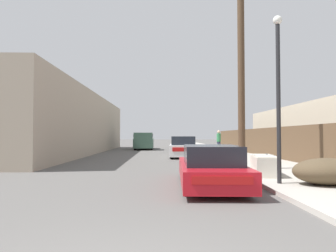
{
  "coord_description": "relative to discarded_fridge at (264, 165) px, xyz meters",
  "views": [
    {
      "loc": [
        0.35,
        -2.42,
        1.48
      ],
      "look_at": [
        0.65,
        9.59,
        1.86
      ],
      "focal_mm": 32.0,
      "sensor_mm": 36.0,
      "label": 1
    }
  ],
  "objects": [
    {
      "name": "parked_sports_car_red",
      "position": [
        -2.1,
        -1.48,
        0.09
      ],
      "size": [
        1.93,
        4.79,
        1.2
      ],
      "rotation": [
        0.0,
        0.0,
        -0.05
      ],
      "color": "red",
      "rests_on": "ground"
    },
    {
      "name": "discarded_fridge",
      "position": [
        0.0,
        0.0,
        0.0
      ],
      "size": [
        0.97,
        1.81,
        0.7
      ],
      "rotation": [
        0.0,
        0.0,
        -0.17
      ],
      "color": "silver",
      "rests_on": "sidewalk_curb"
    },
    {
      "name": "pedestrian",
      "position": [
        1.27,
        14.41,
        0.58
      ],
      "size": [
        0.34,
        0.34,
        1.78
      ],
      "color": "#282D42",
      "rests_on": "sidewalk_curb"
    },
    {
      "name": "sidewalk_curb",
      "position": [
        1.4,
        15.72,
        -0.4
      ],
      "size": [
        4.2,
        63.0,
        0.12
      ],
      "primitive_type": "cube",
      "color": "#ADA89E",
      "rests_on": "ground"
    },
    {
      "name": "car_parked_mid",
      "position": [
        -2.02,
        10.03,
        0.2
      ],
      "size": [
        2.0,
        4.42,
        1.42
      ],
      "rotation": [
        0.0,
        0.0,
        -0.06
      ],
      "color": "silver",
      "rests_on": "ground"
    },
    {
      "name": "wooden_fence",
      "position": [
        3.35,
        7.7,
        0.59
      ],
      "size": [
        0.08,
        32.11,
        1.85
      ],
      "primitive_type": "cube",
      "color": "brown",
      "rests_on": "sidewalk_curb"
    },
    {
      "name": "street_lamp",
      "position": [
        -0.17,
        -1.75,
        2.45
      ],
      "size": [
        0.26,
        0.26,
        4.82
      ],
      "color": "#232326",
      "rests_on": "sidewalk_curb"
    },
    {
      "name": "utility_pole",
      "position": [
        -0.24,
        1.87,
        4.43
      ],
      "size": [
        1.8,
        0.28,
        9.28
      ],
      "color": "#4C3826",
      "rests_on": "sidewalk_curb"
    },
    {
      "name": "building_right_house",
      "position": [
        8.65,
        10.75,
        1.35
      ],
      "size": [
        6.0,
        17.05,
        3.61
      ],
      "primitive_type": "cube",
      "color": "beige",
      "rests_on": "ground"
    },
    {
      "name": "pickup_truck",
      "position": [
        -5.28,
        21.44,
        0.43
      ],
      "size": [
        2.01,
        5.77,
        1.75
      ],
      "rotation": [
        0.0,
        0.0,
        3.15
      ],
      "color": "#385647",
      "rests_on": "ground"
    },
    {
      "name": "brush_pile",
      "position": [
        1.07,
        -2.05,
        0.03
      ],
      "size": [
        1.93,
        1.29,
        0.73
      ],
      "color": "brown",
      "rests_on": "sidewalk_curb"
    },
    {
      "name": "building_left_block",
      "position": [
        -12.17,
        14.9,
        1.96
      ],
      "size": [
        7.0,
        25.9,
        4.84
      ],
      "primitive_type": "cube",
      "color": "tan",
      "rests_on": "ground"
    }
  ]
}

